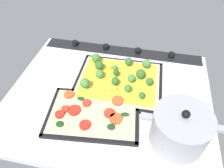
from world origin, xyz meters
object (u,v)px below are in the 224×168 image
at_px(baking_tray_front, 119,82).
at_px(cooking_pot, 180,129).
at_px(veggie_pizza_back, 93,113).
at_px(broccoli_pizza, 118,78).
at_px(baking_tray_back, 93,115).

height_order(baking_tray_front, cooking_pot, cooking_pot).
bearing_deg(veggie_pizza_back, broccoli_pizza, -107.23).
height_order(baking_tray_front, veggie_pizza_back, veggie_pizza_back).
distance_m(baking_tray_front, veggie_pizza_back, 0.19).
distance_m(baking_tray_front, broccoli_pizza, 0.02).
bearing_deg(baking_tray_back, baking_tray_front, -107.91).
xyz_separation_m(baking_tray_back, veggie_pizza_back, (0.00, -0.00, 0.01)).
distance_m(baking_tray_back, veggie_pizza_back, 0.01).
bearing_deg(baking_tray_front, baking_tray_back, 72.09).
bearing_deg(veggie_pizza_back, cooking_pot, 172.32).
relative_size(baking_tray_back, cooking_pot, 1.40).
distance_m(broccoli_pizza, baking_tray_back, 0.19).
bearing_deg(broccoli_pizza, baking_tray_back, 73.36).
bearing_deg(baking_tray_back, veggie_pizza_back, -32.08).
xyz_separation_m(broccoli_pizza, cooking_pot, (-0.23, 0.22, 0.04)).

